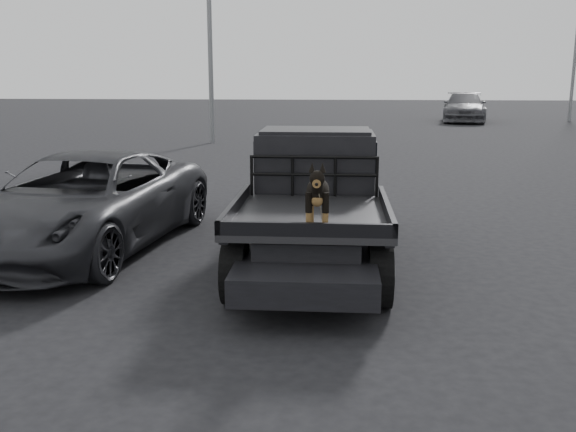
# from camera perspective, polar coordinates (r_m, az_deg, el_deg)

# --- Properties ---
(ground) EXTENTS (120.00, 120.00, 0.00)m
(ground) POSITION_cam_1_polar(r_m,az_deg,el_deg) (7.62, 1.93, -7.49)
(ground) COLOR black
(ground) RESTS_ON ground
(flatbed_ute) EXTENTS (2.00, 5.40, 0.92)m
(flatbed_ute) POSITION_cam_1_polar(r_m,az_deg,el_deg) (8.97, 2.22, -1.33)
(flatbed_ute) COLOR black
(flatbed_ute) RESTS_ON ground
(ute_cab) EXTENTS (1.72, 1.30, 0.88)m
(ute_cab) POSITION_cam_1_polar(r_m,az_deg,el_deg) (9.73, 2.48, 5.16)
(ute_cab) COLOR black
(ute_cab) RESTS_ON flatbed_ute
(headache_rack) EXTENTS (1.80, 0.08, 0.55)m
(headache_rack) POSITION_cam_1_polar(r_m,az_deg,el_deg) (9.02, 2.31, 3.51)
(headache_rack) COLOR black
(headache_rack) RESTS_ON flatbed_ute
(dog) EXTENTS (0.32, 0.60, 0.74)m
(dog) POSITION_cam_1_polar(r_m,az_deg,el_deg) (7.03, 2.66, 1.73)
(dog) COLOR black
(dog) RESTS_ON flatbed_ute
(parked_suv) EXTENTS (3.04, 5.45, 1.44)m
(parked_suv) POSITION_cam_1_polar(r_m,az_deg,el_deg) (10.11, -17.74, 1.18)
(parked_suv) COLOR #2B2C30
(parked_suv) RESTS_ON ground
(distant_car_b) EXTENTS (3.14, 5.80, 1.59)m
(distant_car_b) POSITION_cam_1_polar(r_m,az_deg,el_deg) (37.39, 15.39, 9.32)
(distant_car_b) COLOR #4A4A4F
(distant_car_b) RESTS_ON ground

